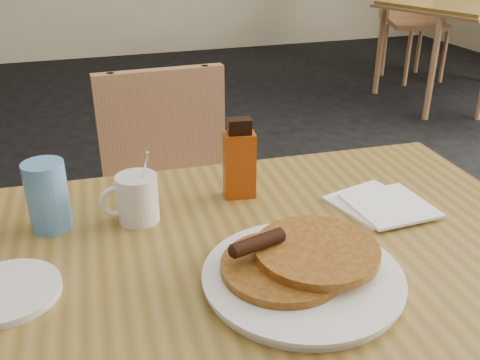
# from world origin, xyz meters

# --- Properties ---
(main_table) EXTENTS (1.21, 0.85, 0.75)m
(main_table) POSITION_xyz_m (0.00, -0.02, 0.71)
(main_table) COLOR olive
(main_table) RESTS_ON floor
(neighbor_table) EXTENTS (1.50, 1.23, 0.75)m
(neighbor_table) POSITION_xyz_m (2.67, 2.61, 0.71)
(neighbor_table) COLOR olive
(neighbor_table) RESTS_ON floor
(chair_main_far) EXTENTS (0.40, 0.40, 0.87)m
(chair_main_far) POSITION_xyz_m (0.00, 0.71, 0.52)
(chair_main_far) COLOR #B57A55
(chair_main_far) RESTS_ON floor
(chair_neighbor_far) EXTENTS (0.58, 0.59, 0.99)m
(chair_neighbor_far) POSITION_xyz_m (2.66, 3.35, 0.59)
(chair_neighbor_far) COLOR #B57A55
(chair_neighbor_far) RESTS_ON floor
(pancake_plate) EXTENTS (0.32, 0.32, 0.07)m
(pancake_plate) POSITION_xyz_m (0.05, -0.12, 0.77)
(pancake_plate) COLOR white
(pancake_plate) RESTS_ON main_table
(coffee_mug) EXTENTS (0.11, 0.08, 0.15)m
(coffee_mug) POSITION_xyz_m (-0.16, 0.15, 0.80)
(coffee_mug) COLOR white
(coffee_mug) RESTS_ON main_table
(syrup_bottle) EXTENTS (0.07, 0.05, 0.17)m
(syrup_bottle) POSITION_xyz_m (0.05, 0.19, 0.83)
(syrup_bottle) COLOR maroon
(syrup_bottle) RESTS_ON main_table
(napkin_stack) EXTENTS (0.19, 0.20, 0.01)m
(napkin_stack) POSITION_xyz_m (0.31, 0.05, 0.76)
(napkin_stack) COLOR white
(napkin_stack) RESTS_ON main_table
(blue_tumbler) EXTENTS (0.09, 0.09, 0.13)m
(blue_tumbler) POSITION_xyz_m (-0.32, 0.17, 0.82)
(blue_tumbler) COLOR #558EC8
(blue_tumbler) RESTS_ON main_table
(side_saucer) EXTENTS (0.17, 0.17, 0.01)m
(side_saucer) POSITION_xyz_m (-0.39, -0.02, 0.76)
(side_saucer) COLOR white
(side_saucer) RESTS_ON main_table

